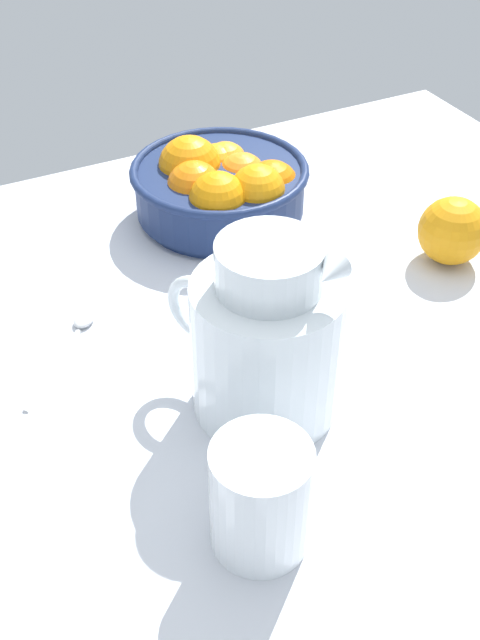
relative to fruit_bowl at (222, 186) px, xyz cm
name	(u,v)px	position (x,y,z in cm)	size (l,w,h in cm)	color
ground_plane	(212,382)	(-14.65, -27.85, -6.53)	(133.30, 100.98, 3.00)	silver
fruit_bowl	(222,186)	(0.00, 0.00, 0.00)	(24.28, 24.28, 11.11)	navy
juice_pitcher	(266,348)	(-11.58, -34.44, 2.56)	(14.97, 18.34, 20.45)	white
second_glass	(260,503)	(-19.79, -49.00, -0.13)	(8.68, 8.68, 11.16)	white
loose_orange_1	(452,231)	(21.79, -22.16, -0.68)	(8.72, 8.72, 8.72)	orange
spoon	(70,341)	(-27.07, -16.51, -4.61)	(12.12, 13.42, 1.00)	silver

